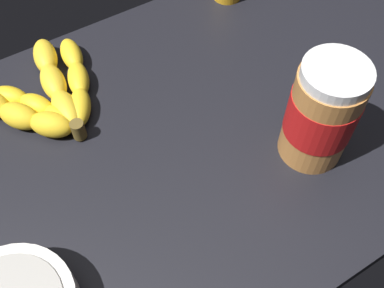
% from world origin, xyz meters
% --- Properties ---
extents(ground_plane, '(0.93, 0.58, 0.03)m').
position_xyz_m(ground_plane, '(0.00, 0.00, -0.02)').
color(ground_plane, black).
extents(banana_bunch, '(0.19, 0.21, 0.04)m').
position_xyz_m(banana_bunch, '(0.15, -0.16, 0.02)').
color(banana_bunch, yellow).
rests_on(banana_bunch, ground_plane).
extents(peanut_butter_jar, '(0.09, 0.09, 0.16)m').
position_xyz_m(peanut_butter_jar, '(-0.13, 0.12, 0.08)').
color(peanut_butter_jar, '#B27238').
rests_on(peanut_butter_jar, ground_plane).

